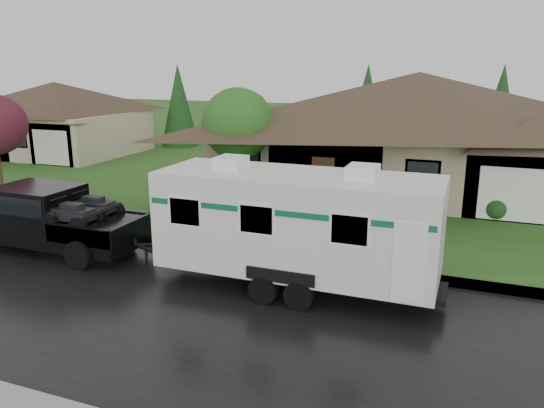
% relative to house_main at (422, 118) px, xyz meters
% --- Properties ---
extents(ground, '(140.00, 140.00, 0.00)m').
position_rel_house_main_xyz_m(ground, '(-2.29, -13.84, -3.59)').
color(ground, '#265119').
rests_on(ground, ground).
extents(road, '(140.00, 8.00, 0.01)m').
position_rel_house_main_xyz_m(road, '(-2.29, -15.84, -3.59)').
color(road, black).
rests_on(road, ground).
extents(curb, '(140.00, 0.50, 0.15)m').
position_rel_house_main_xyz_m(curb, '(-2.29, -11.59, -3.52)').
color(curb, gray).
rests_on(curb, ground).
extents(lawn, '(140.00, 26.00, 0.15)m').
position_rel_house_main_xyz_m(lawn, '(-2.29, 1.16, -3.52)').
color(lawn, '#265119').
rests_on(lawn, ground).
extents(house_main, '(19.44, 10.80, 6.90)m').
position_rel_house_main_xyz_m(house_main, '(0.00, 0.00, 0.00)').
color(house_main, gray).
rests_on(house_main, lawn).
extents(house_far, '(10.80, 8.64, 5.80)m').
position_rel_house_main_xyz_m(house_far, '(-24.07, 2.02, -0.62)').
color(house_far, tan).
rests_on(house_far, lawn).
extents(tree_left_green, '(3.24, 3.24, 5.36)m').
position_rel_house_main_xyz_m(tree_left_green, '(-6.77, -6.59, 0.28)').
color(tree_left_green, '#382B1E').
rests_on(tree_left_green, lawn).
extents(shrub_row, '(13.60, 1.00, 1.00)m').
position_rel_house_main_xyz_m(shrub_row, '(-0.29, -4.54, -2.94)').
color(shrub_row, '#143814').
rests_on(shrub_row, lawn).
extents(pickup_truck, '(6.53, 2.48, 2.18)m').
position_rel_house_main_xyz_m(pickup_truck, '(-10.69, -13.39, -2.42)').
color(pickup_truck, black).
rests_on(pickup_truck, ground).
extents(travel_trailer, '(8.06, 2.83, 3.61)m').
position_rel_house_main_xyz_m(travel_trailer, '(-1.87, -13.39, -1.67)').
color(travel_trailer, silver).
rests_on(travel_trailer, ground).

